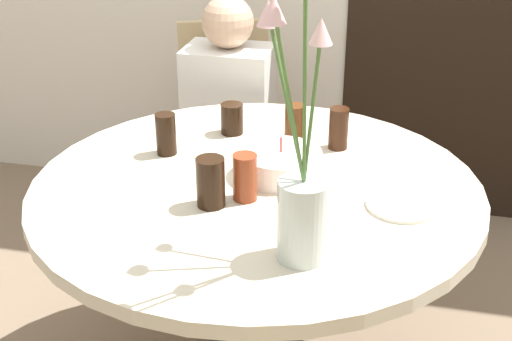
% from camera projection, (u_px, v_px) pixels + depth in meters
% --- Properties ---
extents(dining_table, '(1.28, 1.28, 0.75)m').
position_uv_depth(dining_table, '(256.00, 227.00, 2.08)').
color(dining_table, beige).
rests_on(dining_table, ground_plane).
extents(chair_right_flank, '(0.51, 0.51, 0.93)m').
position_uv_depth(chair_right_flank, '(226.00, 119.00, 3.05)').
color(chair_right_flank, '#9E896B').
rests_on(chair_right_flank, ground_plane).
extents(birthday_cake, '(0.24, 0.24, 0.12)m').
position_uv_depth(birthday_cake, '(281.00, 164.00, 2.04)').
color(birthday_cake, white).
rests_on(birthday_cake, dining_table).
extents(flower_vase, '(0.17, 0.31, 0.74)m').
position_uv_depth(flower_vase, '(301.00, 184.00, 1.59)').
color(flower_vase, silver).
rests_on(flower_vase, dining_table).
extents(side_plate, '(0.19, 0.19, 0.01)m').
position_uv_depth(side_plate, '(402.00, 205.00, 1.89)').
color(side_plate, silver).
rests_on(side_plate, dining_table).
extents(drink_glass_0, '(0.07, 0.07, 0.10)m').
position_uv_depth(drink_glass_0, '(232.00, 119.00, 2.32)').
color(drink_glass_0, black).
rests_on(drink_glass_0, dining_table).
extents(drink_glass_1, '(0.06, 0.06, 0.13)m').
position_uv_depth(drink_glass_1, '(166.00, 134.00, 2.17)').
color(drink_glass_1, black).
rests_on(drink_glass_1, dining_table).
extents(drink_glass_2, '(0.08, 0.08, 0.14)m').
position_uv_depth(drink_glass_2, '(211.00, 182.00, 1.87)').
color(drink_glass_2, black).
rests_on(drink_glass_2, dining_table).
extents(drink_glass_3, '(0.06, 0.06, 0.13)m').
position_uv_depth(drink_glass_3, '(338.00, 128.00, 2.20)').
color(drink_glass_3, '#33190C').
rests_on(drink_glass_3, dining_table).
extents(drink_glass_4, '(0.07, 0.07, 0.13)m').
position_uv_depth(drink_glass_4, '(245.00, 177.00, 1.90)').
color(drink_glass_4, maroon).
rests_on(drink_glass_4, dining_table).
extents(drink_glass_5, '(0.07, 0.07, 0.12)m').
position_uv_depth(drink_glass_5, '(295.00, 124.00, 2.25)').
color(drink_glass_5, '#51280F').
rests_on(drink_glass_5, dining_table).
extents(person_woman, '(0.34, 0.24, 1.09)m').
position_uv_depth(person_woman, '(230.00, 137.00, 2.91)').
color(person_woman, '#383333').
rests_on(person_woman, ground_plane).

